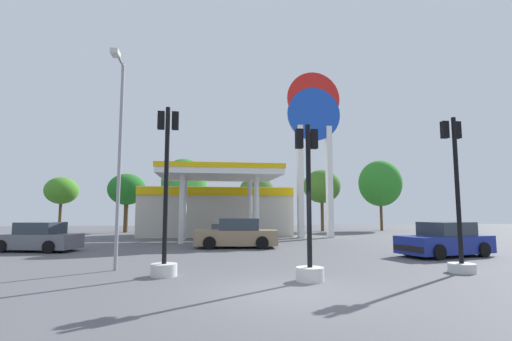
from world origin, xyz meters
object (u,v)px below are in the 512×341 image
(traffic_signal_2, at_px, (458,220))
(tree_0, at_px, (61,191))
(station_pole_sign, at_px, (314,131))
(car_2, at_px, (445,241))
(traffic_signal_1, at_px, (165,222))
(tree_5, at_px, (380,183))
(tree_2, at_px, (184,183))
(tree_4, at_px, (322,187))
(car_1, at_px, (38,238))
(corner_streetlamp, at_px, (119,142))
(tree_1, at_px, (127,190))
(traffic_signal_0, at_px, (309,232))
(tree_3, at_px, (257,192))
(car_0, at_px, (237,234))

(traffic_signal_2, distance_m, tree_0, 32.79)
(station_pole_sign, relative_size, car_2, 2.87)
(station_pole_sign, height_order, traffic_signal_1, station_pole_sign)
(tree_5, bearing_deg, tree_2, -172.88)
(tree_4, bearing_deg, tree_0, 179.47)
(car_1, relative_size, corner_streetlamp, 0.60)
(tree_0, bearing_deg, traffic_signal_2, -50.15)
(car_2, bearing_deg, tree_4, 86.58)
(traffic_signal_1, distance_m, tree_1, 25.71)
(car_1, relative_size, traffic_signal_0, 0.95)
(tree_3, distance_m, tree_5, 13.17)
(car_2, bearing_deg, traffic_signal_2, -118.96)
(car_0, bearing_deg, station_pole_sign, 46.84)
(tree_3, bearing_deg, tree_1, 173.22)
(car_2, distance_m, tree_3, 20.98)
(tree_0, relative_size, tree_3, 0.96)
(tree_4, bearing_deg, corner_streetlamp, -122.03)
(station_pole_sign, height_order, tree_4, station_pole_sign)
(car_1, bearing_deg, tree_0, 106.37)
(station_pole_sign, xyz_separation_m, corner_streetlamp, (-11.11, -14.33, -3.81))
(car_1, xyz_separation_m, corner_streetlamp, (5.13, -6.91, 3.61))
(car_1, distance_m, car_2, 18.93)
(tree_2, bearing_deg, tree_1, 154.59)
(tree_3, bearing_deg, car_1, -130.05)
(station_pole_sign, bearing_deg, tree_4, 69.10)
(tree_2, relative_size, tree_5, 0.93)
(car_1, relative_size, tree_3, 0.80)
(car_0, relative_size, traffic_signal_0, 1.02)
(tree_1, bearing_deg, tree_3, -6.78)
(car_1, bearing_deg, tree_2, 66.36)
(traffic_signal_2, distance_m, tree_4, 25.28)
(car_0, relative_size, tree_5, 0.63)
(car_0, height_order, tree_5, tree_5)
(traffic_signal_2, distance_m, tree_2, 25.12)
(traffic_signal_0, bearing_deg, tree_3, 85.40)
(tree_2, xyz_separation_m, tree_4, (13.37, 1.98, -0.08))
(car_0, distance_m, tree_5, 23.31)
(traffic_signal_2, bearing_deg, tree_2, 113.35)
(car_1, distance_m, tree_1, 17.18)
(station_pole_sign, bearing_deg, car_0, -133.16)
(car_2, distance_m, corner_streetlamp, 13.90)
(car_2, distance_m, tree_2, 22.77)
(car_0, xyz_separation_m, corner_streetlamp, (-4.64, -7.43, 3.54))
(station_pole_sign, bearing_deg, tree_1, 148.62)
(car_0, bearing_deg, car_2, -30.94)
(tree_4, bearing_deg, car_1, -140.37)
(car_0, xyz_separation_m, traffic_signal_1, (-2.94, -8.57, 0.91))
(car_1, xyz_separation_m, traffic_signal_1, (6.83, -8.05, 0.98))
(tree_0, bearing_deg, tree_2, -11.26)
(traffic_signal_2, relative_size, tree_2, 0.76)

